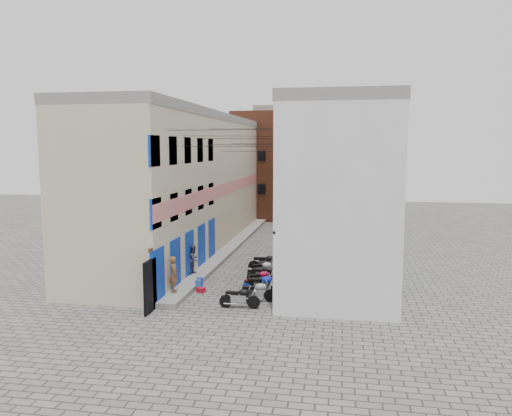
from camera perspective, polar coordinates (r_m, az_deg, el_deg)
The scene contains 21 objects.
ground at distance 21.03m, azimuth -5.00°, elevation -11.80°, with size 90.00×90.00×0.00m, color #5D5A57.
plinth at distance 33.69m, azimuth -2.70°, elevation -4.40°, with size 0.90×26.00×0.25m, color gray.
building_left at distance 33.82m, azimuth -7.62°, elevation 3.07°, with size 5.10×27.00×9.00m.
building_right at distance 32.30m, azimuth 9.56°, elevation 2.87°, with size 5.94×26.00×9.00m.
building_far_brick_left at distance 47.80m, azimuth 1.25°, elevation 4.86°, with size 6.00×6.00×10.00m, color brown.
building_far_brick_right at distance 49.35m, azimuth 7.36°, elevation 3.71°, with size 5.00×6.00×8.00m, color brown.
building_far_concrete at distance 53.49m, azimuth 4.35°, elevation 5.60°, with size 8.00×5.00×11.00m, color gray.
far_shopfront at distance 45.07m, azimuth 3.22°, elevation -0.13°, with size 2.00×0.30×2.40m, color black.
overhead_wires at distance 27.37m, azimuth -1.02°, elevation 7.73°, with size 5.80×13.02×1.32m.
motorcycle_a at distance 21.35m, azimuth -1.89°, elevation -10.07°, with size 0.55×1.74×1.00m, color black, non-canonical shape.
motorcycle_b at distance 22.12m, azimuth 0.06°, elevation -9.44°, with size 0.55×1.75×1.01m, color #A2A2A7, non-canonical shape.
motorcycle_c at distance 23.01m, azimuth 0.79°, elevation -8.66°, with size 0.61×1.94×1.12m, color #0D23C3, non-canonical shape.
motorcycle_d at distance 24.22m, azimuth 0.53°, elevation -8.01°, with size 0.54×1.72×1.00m, color #A90C2E, non-canonical shape.
motorcycle_e at distance 25.14m, azimuth 0.84°, elevation -7.47°, with size 0.53×1.69×0.98m, color black, non-canonical shape.
motorcycle_f at distance 26.14m, azimuth 0.85°, elevation -6.91°, with size 0.53×1.69×0.98m, color #BCBCC1, non-canonical shape.
motorcycle_g at distance 27.07m, azimuth 1.22°, elevation -6.21°, with size 0.64×2.03×1.17m, color black, non-canonical shape.
person_a at distance 22.90m, azimuth -9.37°, elevation -7.49°, with size 0.60×0.40×1.65m, color brown.
person_b at distance 26.12m, azimuth -7.14°, elevation -5.84°, with size 0.72×0.56×1.49m, color #353550.
water_jug_near at distance 24.29m, azimuth -6.63°, elevation -8.68°, with size 0.29×0.29×0.45m, color blue.
water_jug_far at distance 24.56m, azimuth -6.43°, elevation -8.46°, with size 0.31×0.31×0.49m, color #2637BF.
red_crate at distance 23.79m, azimuth -6.32°, elevation -9.30°, with size 0.36×0.27×0.22m, color #AE0C21.
Camera 1 is at (5.17, -19.23, 6.75)m, focal length 35.00 mm.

